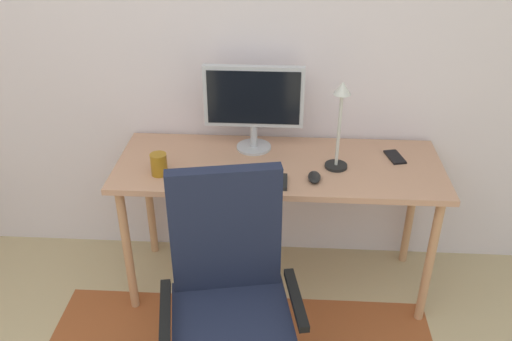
% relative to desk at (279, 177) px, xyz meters
% --- Properties ---
extents(wall_back, '(6.00, 0.10, 2.60)m').
position_rel_desk_xyz_m(wall_back, '(-0.45, 0.37, 0.61)').
color(wall_back, silver).
rests_on(wall_back, ground).
extents(desk, '(1.62, 0.59, 0.77)m').
position_rel_desk_xyz_m(desk, '(0.00, 0.00, 0.00)').
color(desk, tan).
rests_on(desk, ground).
extents(monitor, '(0.50, 0.18, 0.45)m').
position_rel_desk_xyz_m(monitor, '(-0.14, 0.16, 0.35)').
color(monitor, '#B2B2B7').
rests_on(monitor, desk).
extents(keyboard, '(0.43, 0.13, 0.02)m').
position_rel_desk_xyz_m(keyboard, '(-0.17, -0.19, 0.09)').
color(keyboard, black).
rests_on(keyboard, desk).
extents(computer_mouse, '(0.06, 0.10, 0.03)m').
position_rel_desk_xyz_m(computer_mouse, '(0.17, -0.15, 0.10)').
color(computer_mouse, black).
rests_on(computer_mouse, desk).
extents(coffee_cup, '(0.08, 0.08, 0.11)m').
position_rel_desk_xyz_m(coffee_cup, '(-0.57, -0.14, 0.13)').
color(coffee_cup, '#956316').
rests_on(coffee_cup, desk).
extents(cell_phone, '(0.10, 0.15, 0.01)m').
position_rel_desk_xyz_m(cell_phone, '(0.58, 0.09, 0.08)').
color(cell_phone, black).
rests_on(cell_phone, desk).
extents(desk_lamp, '(0.11, 0.11, 0.44)m').
position_rel_desk_xyz_m(desk_lamp, '(0.28, -0.02, 0.35)').
color(desk_lamp, black).
rests_on(desk_lamp, desk).
extents(office_chair, '(0.60, 0.57, 1.07)m').
position_rel_desk_xyz_m(office_chair, '(-0.17, -0.74, -0.27)').
color(office_chair, slate).
rests_on(office_chair, ground).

